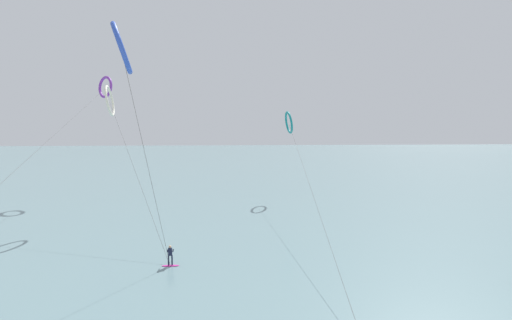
% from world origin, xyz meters
% --- Properties ---
extents(sea_water, '(400.00, 200.00, 0.08)m').
position_xyz_m(sea_water, '(0.00, 106.43, 0.04)').
color(sea_water, slate).
rests_on(sea_water, ground).
extents(surfer_magenta, '(1.40, 0.62, 1.70)m').
position_xyz_m(surfer_magenta, '(-6.66, 24.95, 0.82)').
color(surfer_magenta, '#CC288E').
rests_on(surfer_magenta, ground).
extents(kite_teal, '(3.31, 45.88, 13.45)m').
position_xyz_m(kite_teal, '(7.37, 54.65, 11.65)').
color(kite_teal, teal).
rests_on(kite_teal, ground).
extents(kite_violet, '(3.20, 51.76, 19.14)m').
position_xyz_m(kite_violet, '(-21.60, 58.98, 17.28)').
color(kite_violet, purple).
rests_on(kite_violet, ground).
extents(kite_ivory, '(9.93, 18.98, 16.04)m').
position_xyz_m(kite_ivory, '(-15.97, 41.99, 14.16)').
color(kite_ivory, silver).
rests_on(kite_ivory, ground).
extents(kite_cobalt, '(3.50, 5.30, 18.32)m').
position_xyz_m(kite_cobalt, '(-9.10, 21.56, 16.53)').
color(kite_cobalt, '#2647B7').
rests_on(kite_cobalt, ground).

